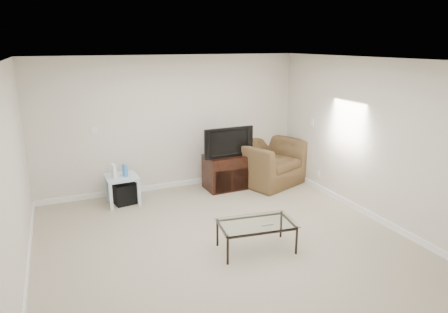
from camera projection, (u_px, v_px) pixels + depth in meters
name	position (u px, v px, depth m)	size (l,w,h in m)	color
floor	(225.00, 244.00, 5.57)	(5.00, 5.00, 0.00)	tan
ceiling	(225.00, 60.00, 4.88)	(5.00, 5.00, 0.00)	white
wall_back	(172.00, 124.00, 7.43)	(5.00, 0.02, 2.50)	silver
wall_left	(11.00, 183.00, 4.28)	(0.02, 5.00, 2.50)	silver
wall_right	(373.00, 140.00, 6.16)	(0.02, 5.00, 2.50)	silver
plate_back	(94.00, 130.00, 6.90)	(0.12, 0.02, 0.12)	white
plate_right_switch	(312.00, 122.00, 7.57)	(0.02, 0.09, 0.13)	white
plate_right_outlet	(318.00, 174.00, 7.57)	(0.02, 0.08, 0.12)	white
tv_stand	(226.00, 172.00, 7.63)	(0.79, 0.55, 0.65)	black
dvd_player	(227.00, 161.00, 7.53)	(0.44, 0.31, 0.06)	black
television	(227.00, 141.00, 7.43)	(0.91, 0.18, 0.56)	black
side_table	(122.00, 190.00, 6.91)	(0.52, 0.52, 0.50)	silver
subwoofer	(124.00, 193.00, 6.97)	(0.38, 0.38, 0.38)	black
game_console	(114.00, 171.00, 6.75)	(0.05, 0.17, 0.23)	white
game_case	(125.00, 170.00, 6.83)	(0.05, 0.15, 0.20)	#337FCC
recliner	(268.00, 155.00, 7.90)	(1.29, 0.84, 1.13)	#53361F
coffee_table	(256.00, 236.00, 5.36)	(1.02, 0.57, 0.40)	black
remote	(267.00, 225.00, 5.23)	(0.16, 0.04, 0.02)	#B2B2B7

